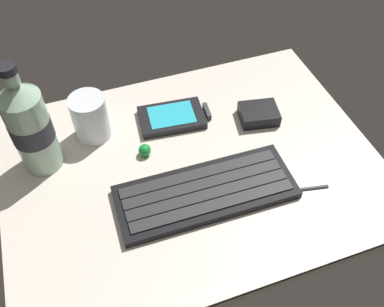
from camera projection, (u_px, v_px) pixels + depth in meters
ground_plane at (192, 169)px, 74.12cm from camera, size 64.00×48.00×2.80cm
keyboard at (204, 192)px, 68.78cm from camera, size 29.22×11.59×1.70cm
handheld_device at (175, 117)px, 80.10cm from camera, size 13.30×8.75×1.50cm
juice_cup at (91, 119)px, 75.25cm from camera, size 6.40×6.40×8.50cm
water_bottle at (30, 126)px, 67.05cm from camera, size 6.73×6.73×20.80cm
charger_block at (259, 114)px, 79.88cm from camera, size 7.91×6.80×2.40cm
trackball_mouse at (145, 150)px, 74.21cm from camera, size 2.20×2.20×2.20cm
stylus_pen at (301, 189)px, 69.77cm from camera, size 9.46×2.49×0.70cm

